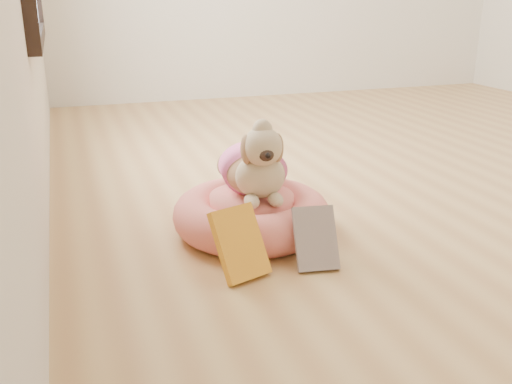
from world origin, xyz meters
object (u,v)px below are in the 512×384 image
object	(u,v)px
pet_bed	(252,214)
dog	(255,153)
book_yellow	(240,243)
book_white	(316,238)

from	to	relation	value
pet_bed	dog	size ratio (longest dim) A/B	1.39
book_yellow	dog	bearing A→B (deg)	45.49
dog	book_yellow	size ratio (longest dim) A/B	1.80
book_yellow	pet_bed	bearing A→B (deg)	47.33
pet_bed	book_yellow	xyz separation A→B (m)	(-0.14, -0.31, 0.04)
pet_bed	book_yellow	world-z (taller)	book_yellow
book_white	dog	bearing A→B (deg)	114.77
pet_bed	book_white	xyz separation A→B (m)	(0.11, -0.33, 0.02)
dog	book_white	size ratio (longest dim) A/B	1.98
pet_bed	book_yellow	size ratio (longest dim) A/B	2.50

